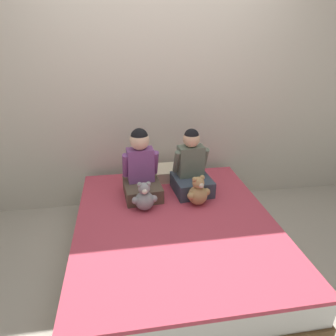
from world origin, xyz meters
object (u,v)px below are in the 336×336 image
object	(u,v)px
child_on_left	(141,170)
teddy_bear_held_by_right_child	(198,192)
bed	(175,240)
pillow_at_headboard	(162,173)
teddy_bear_held_by_left_child	(144,198)
child_on_right	(191,169)

from	to	relation	value
child_on_left	teddy_bear_held_by_right_child	bearing A→B (deg)	-33.27
bed	pillow_at_headboard	size ratio (longest dim) A/B	3.95
teddy_bear_held_by_left_child	teddy_bear_held_by_right_child	size ratio (longest dim) A/B	0.96
teddy_bear_held_by_right_child	pillow_at_headboard	distance (m)	0.60
child_on_right	teddy_bear_held_by_right_child	xyz separation A→B (m)	(0.00, -0.25, -0.10)
teddy_bear_held_by_right_child	pillow_at_headboard	size ratio (longest dim) A/B	0.56
child_on_right	teddy_bear_held_by_right_child	bearing A→B (deg)	-94.90
child_on_right	teddy_bear_held_by_right_child	distance (m)	0.27
child_on_left	pillow_at_headboard	distance (m)	0.42
bed	child_on_left	xyz separation A→B (m)	(-0.23, 0.46, 0.44)
teddy_bear_held_by_left_child	pillow_at_headboard	distance (m)	0.61
bed	child_on_right	size ratio (longest dim) A/B	3.15
pillow_at_headboard	bed	bearing A→B (deg)	-90.00
child_on_left	child_on_right	distance (m)	0.46
bed	child_on_left	bearing A→B (deg)	116.36
bed	teddy_bear_held_by_left_child	bearing A→B (deg)	139.34
teddy_bear_held_by_left_child	child_on_right	bearing A→B (deg)	28.07
teddy_bear_held_by_right_child	pillow_at_headboard	xyz separation A→B (m)	(-0.23, 0.55, -0.06)
bed	teddy_bear_held_by_left_child	distance (m)	0.43
bed	teddy_bear_held_by_right_child	size ratio (longest dim) A/B	7.03
bed	teddy_bear_held_by_right_child	world-z (taller)	teddy_bear_held_by_right_child
child_on_right	teddy_bear_held_by_right_child	world-z (taller)	child_on_right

